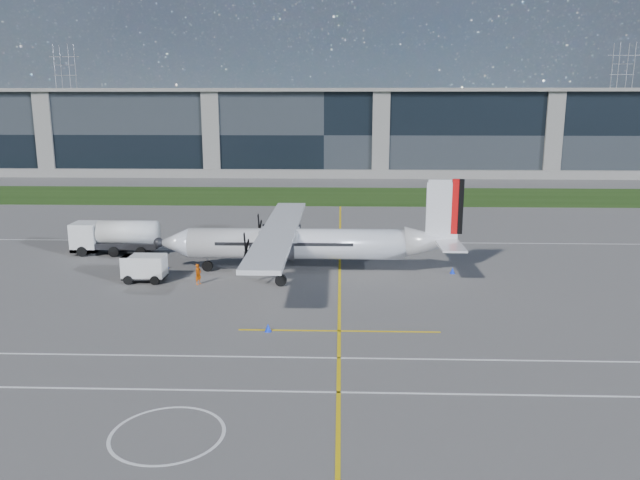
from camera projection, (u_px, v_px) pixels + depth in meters
name	position (u px, v px, depth m)	size (l,w,h in m)	color
ground	(318.00, 205.00, 81.98)	(400.00, 400.00, 0.00)	#5C5A57
grass_strip	(320.00, 196.00, 89.78)	(400.00, 18.00, 0.04)	#1F3D10
terminal_building	(325.00, 133.00, 119.37)	(120.00, 20.00, 15.00)	black
tree_line	(331.00, 138.00, 178.88)	(400.00, 6.00, 6.00)	black
pylon_west	(67.00, 96.00, 188.64)	(9.00, 4.60, 30.00)	gray
pylon_east	(620.00, 96.00, 183.25)	(9.00, 4.60, 30.00)	gray
yellow_taxiway_centerline	(340.00, 263.00, 52.61)	(0.20, 70.00, 0.01)	yellow
white_lane_line	(275.00, 391.00, 29.30)	(90.00, 0.15, 0.01)	white
turboprop_aircraft	(308.00, 226.00, 48.95)	(24.18, 25.07, 7.52)	silver
fuel_tanker_truck	(110.00, 237.00, 55.51)	(8.03, 2.61, 3.01)	silver
baggage_tug	(145.00, 268.00, 47.08)	(3.34, 2.00, 2.00)	silver
ground_crew_person	(198.00, 273.00, 46.27)	(0.73, 0.52, 1.79)	#F25907
safety_cone_tail	(452.00, 270.00, 49.34)	(0.36, 0.36, 0.50)	#0C2FDB
safety_cone_stbdwing	(285.00, 235.00, 62.29)	(0.36, 0.36, 0.50)	#0C2FDB
safety_cone_nose_port	(154.00, 273.00, 48.65)	(0.36, 0.36, 0.50)	#0C2FDB
safety_cone_portwing	(268.00, 327.00, 36.90)	(0.36, 0.36, 0.50)	#0C2FDB
safety_cone_nose_stbd	(166.00, 265.00, 50.83)	(0.36, 0.36, 0.50)	#0C2FDB
safety_cone_fwd	(157.00, 265.00, 50.90)	(0.36, 0.36, 0.50)	#0C2FDB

